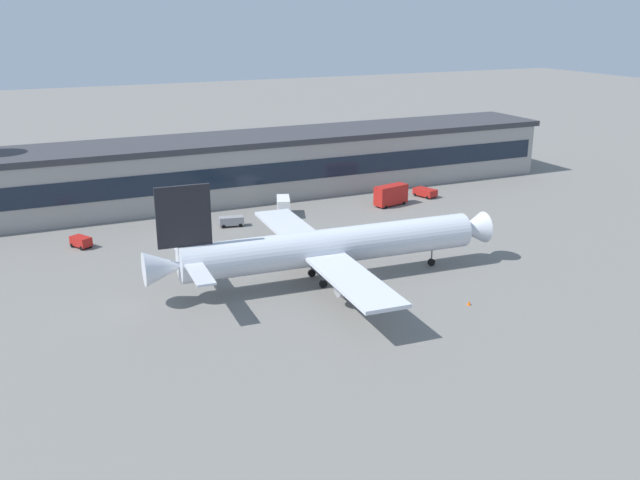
% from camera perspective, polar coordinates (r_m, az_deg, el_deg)
% --- Properties ---
extents(ground_plane, '(600.00, 600.00, 0.00)m').
position_cam_1_polar(ground_plane, '(105.97, 3.14, -2.84)').
color(ground_plane, slate).
extents(terminal_building, '(143.10, 18.15, 12.66)m').
position_cam_1_polar(terminal_building, '(151.05, -6.22, 5.97)').
color(terminal_building, '#9E9993').
rests_on(terminal_building, ground_plane).
extents(airliner, '(52.96, 45.25, 16.15)m').
position_cam_1_polar(airliner, '(101.84, 0.47, -0.57)').
color(airliner, silver).
rests_on(airliner, ground_plane).
extents(stair_truck, '(4.31, 6.46, 3.55)m').
position_cam_1_polar(stair_truck, '(135.79, -2.98, 2.77)').
color(stair_truck, white).
rests_on(stair_truck, ground_plane).
extents(pushback_tractor, '(3.95, 5.37, 1.75)m').
position_cam_1_polar(pushback_tractor, '(151.56, 8.52, 3.85)').
color(pushback_tractor, red).
rests_on(pushback_tractor, ground_plane).
extents(baggage_tug, '(3.51, 4.12, 1.85)m').
position_cam_1_polar(baggage_tug, '(124.31, -18.78, -0.09)').
color(baggage_tug, red).
rests_on(baggage_tug, ground_plane).
extents(follow_me_car, '(4.67, 2.67, 1.85)m').
position_cam_1_polar(follow_me_car, '(130.13, -7.22, 1.55)').
color(follow_me_car, gray).
rests_on(follow_me_car, ground_plane).
extents(belt_loader, '(2.84, 6.61, 1.95)m').
position_cam_1_polar(belt_loader, '(126.68, -11.95, 0.87)').
color(belt_loader, gray).
rests_on(belt_loader, ground_plane).
extents(catering_truck, '(7.61, 4.20, 4.15)m').
position_cam_1_polar(catering_truck, '(143.56, 5.71, 3.68)').
color(catering_truck, red).
rests_on(catering_truck, ground_plane).
extents(traffic_cone_0, '(0.52, 0.52, 0.65)m').
position_cam_1_polar(traffic_cone_0, '(97.30, 11.96, -4.99)').
color(traffic_cone_0, '#F2590C').
rests_on(traffic_cone_0, ground_plane).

